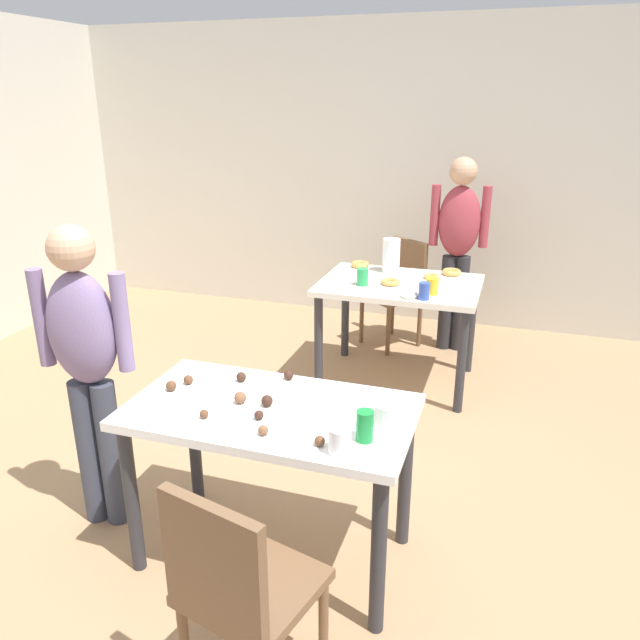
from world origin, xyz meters
TOP-DOWN VIEW (x-y plane):
  - ground_plane at (0.00, 0.00)m, footprint 6.40×6.40m
  - wall_back at (0.00, 3.20)m, footprint 6.40×0.10m
  - dining_table_near at (0.07, -0.21)m, footprint 1.19×0.65m
  - dining_table_far at (0.23, 1.76)m, footprint 1.09×0.79m
  - chair_near_table at (0.25, -0.91)m, footprint 0.49×0.49m
  - chair_far_table at (0.09, 2.49)m, footprint 0.56×0.56m
  - person_girl_near at (-0.80, -0.23)m, footprint 0.46×0.25m
  - person_adult_far at (0.53, 2.51)m, footprint 0.46×0.24m
  - mixing_bowl at (0.57, -0.16)m, footprint 0.17×0.17m
  - soda_can at (0.51, -0.34)m, footprint 0.07×0.07m
  - fork_near at (0.22, -0.13)m, footprint 0.17×0.02m
  - cup_near_0 at (0.45, -0.45)m, footprint 0.08×0.08m
  - cake_ball_0 at (-0.36, -0.12)m, footprint 0.04×0.04m
  - cake_ball_1 at (-0.15, -0.02)m, footprint 0.04×0.04m
  - cake_ball_2 at (0.05, 0.07)m, footprint 0.04×0.04m
  - cake_ball_3 at (0.48, -0.23)m, footprint 0.04×0.04m
  - cake_ball_4 at (0.36, -0.43)m, footprint 0.04×0.04m
  - cake_ball_5 at (0.13, -0.42)m, footprint 0.04×0.04m
  - cake_ball_6 at (0.07, -0.31)m, footprint 0.04×0.04m
  - cake_ball_7 at (-0.14, -0.37)m, footprint 0.04×0.04m
  - cake_ball_8 at (-0.06, -0.21)m, footprint 0.05×0.05m
  - cake_ball_9 at (-0.40, -0.20)m, footprint 0.05×0.05m
  - cake_ball_10 at (0.06, -0.20)m, footprint 0.05×0.05m
  - pitcher_far at (0.11, 2.00)m, footprint 0.13×0.13m
  - cup_far_0 at (0.45, 1.43)m, footprint 0.07×0.07m
  - cup_far_1 at (-0.00, 1.61)m, footprint 0.08×0.08m
  - cup_far_2 at (0.48, 1.56)m, footprint 0.08×0.08m
  - donut_far_0 at (0.43, 1.92)m, footprint 0.11×0.11m
  - donut_far_1 at (0.55, 2.06)m, footprint 0.14×0.14m
  - donut_far_2 at (0.35, 1.45)m, footprint 0.11×0.11m
  - donut_far_3 at (-0.14, 2.06)m, footprint 0.14×0.14m
  - donut_far_4 at (0.18, 1.68)m, footprint 0.13×0.13m

SIDE VIEW (x-z plane):
  - ground_plane at x=0.00m, z-range 0.00..0.00m
  - chair_near_table at x=0.25m, z-range 0.06..0.93m
  - chair_far_table at x=0.09m, z-range 0.06..0.93m
  - dining_table_near at x=0.07m, z-range 0.26..1.01m
  - dining_table_far at x=0.23m, z-range 0.27..1.02m
  - fork_near at x=0.22m, z-range 0.75..0.76m
  - donut_far_0 at x=0.43m, z-range 0.75..0.78m
  - donut_far_2 at x=0.35m, z-range 0.75..0.78m
  - cake_ball_7 at x=-0.14m, z-range 0.75..0.79m
  - cake_ball_3 at x=0.48m, z-range 0.75..0.79m
  - donut_far_4 at x=0.18m, z-range 0.75..0.79m
  - cake_ball_6 at x=0.07m, z-range 0.75..0.79m
  - donut_far_3 at x=-0.14m, z-range 0.75..0.79m
  - cake_ball_5 at x=0.13m, z-range 0.75..0.79m
  - cake_ball_4 at x=0.36m, z-range 0.75..0.79m
  - donut_far_1 at x=0.55m, z-range 0.75..0.79m
  - cake_ball_0 at x=-0.36m, z-range 0.75..0.79m
  - cake_ball_2 at x=0.05m, z-range 0.75..0.79m
  - cake_ball_1 at x=-0.15m, z-range 0.75..0.79m
  - cake_ball_9 at x=-0.40m, z-range 0.75..0.80m
  - cake_ball_10 at x=0.06m, z-range 0.75..0.80m
  - cake_ball_8 at x=-0.06m, z-range 0.75..0.80m
  - mixing_bowl at x=0.57m, z-range 0.75..0.84m
  - cup_near_0 at x=0.45m, z-range 0.75..0.85m
  - cup_far_2 at x=0.48m, z-range 0.75..0.86m
  - cup_far_0 at x=0.45m, z-range 0.75..0.86m
  - cup_far_1 at x=0.00m, z-range 0.75..0.87m
  - soda_can at x=0.51m, z-range 0.75..0.87m
  - pitcher_far at x=0.11m, z-range 0.75..1.00m
  - person_girl_near at x=-0.80m, z-range 0.14..1.61m
  - person_adult_far at x=0.53m, z-range 0.16..1.70m
  - wall_back at x=0.00m, z-range 0.00..2.60m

